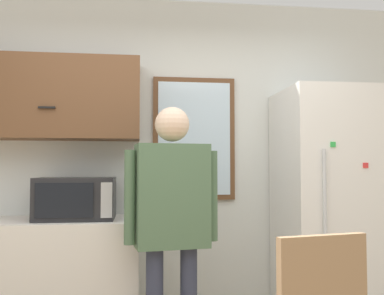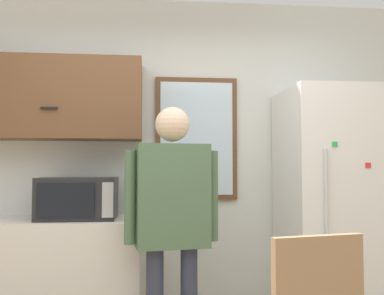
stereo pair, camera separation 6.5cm
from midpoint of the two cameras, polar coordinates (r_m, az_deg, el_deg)
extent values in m
cube|color=silver|center=(3.52, -4.94, -2.03)|extent=(6.00, 0.06, 2.70)
cube|color=brown|center=(3.53, -24.44, 6.10)|extent=(2.04, 0.32, 0.62)
cube|color=black|center=(3.26, -19.35, 5.07)|extent=(0.12, 0.01, 0.01)
cube|color=#232326|center=(3.22, -15.75, -6.54)|extent=(0.55, 0.40, 0.30)
cube|color=black|center=(3.02, -17.26, -6.76)|extent=(0.38, 0.01, 0.23)
cube|color=#B2B2B2|center=(2.99, -11.94, -6.87)|extent=(0.08, 0.01, 0.24)
cube|color=#4C6B4C|center=(2.77, -3.36, -6.40)|extent=(0.49, 0.28, 0.66)
sphere|color=beige|center=(2.78, -3.33, 3.10)|extent=(0.23, 0.23, 0.23)
cylinder|color=#4C6B4C|center=(2.73, -8.98, -6.53)|extent=(0.07, 0.07, 0.59)
cylinder|color=#4C6B4C|center=(2.84, 2.05, -6.42)|extent=(0.07, 0.07, 0.59)
cube|color=white|center=(3.44, 17.22, -8.57)|extent=(0.71, 0.70, 1.90)
cylinder|color=silver|center=(3.01, 16.70, -6.50)|extent=(0.02, 0.02, 0.66)
cube|color=green|center=(3.05, 17.71, 0.39)|extent=(0.04, 0.01, 0.04)
cube|color=red|center=(3.16, 21.60, -2.23)|extent=(0.04, 0.01, 0.04)
cube|color=brown|center=(3.51, -0.26, 1.21)|extent=(0.67, 0.04, 1.00)
cube|color=silver|center=(3.48, -0.22, 1.24)|extent=(0.59, 0.01, 0.92)
camera|label=1|loc=(0.03, -90.69, 0.03)|focal=40.00mm
camera|label=2|loc=(0.03, 89.31, -0.03)|focal=40.00mm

